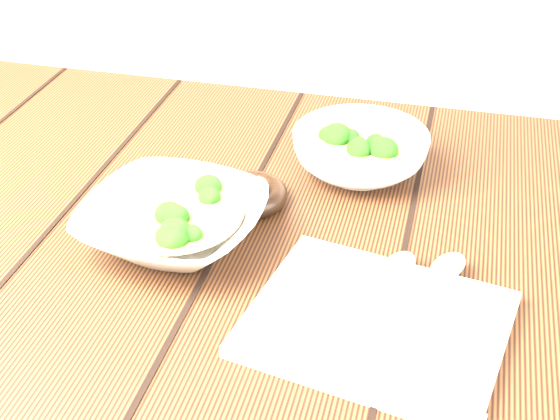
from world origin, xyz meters
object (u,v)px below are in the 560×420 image
at_px(soup_bowl_back, 360,151).
at_px(napkin, 377,324).
at_px(soup_bowl_front, 173,221).
at_px(table, 244,321).
at_px(trivet, 249,195).

relative_size(soup_bowl_back, napkin, 0.85).
distance_m(soup_bowl_front, soup_bowl_back, 0.27).
bearing_deg(soup_bowl_front, table, 13.31).
bearing_deg(soup_bowl_front, trivet, 57.69).
relative_size(soup_bowl_front, napkin, 0.92).
bearing_deg(table, soup_bowl_back, 60.80).
bearing_deg(trivet, soup_bowl_back, 42.67).
bearing_deg(soup_bowl_back, soup_bowl_front, -131.12).
xyz_separation_m(soup_bowl_front, soup_bowl_back, (0.18, 0.20, 0.00)).
height_order(soup_bowl_back, trivet, soup_bowl_back).
bearing_deg(napkin, soup_bowl_front, 169.63).
xyz_separation_m(trivet, napkin, (0.18, -0.19, -0.00)).
xyz_separation_m(soup_bowl_front, trivet, (0.06, 0.09, -0.01)).
xyz_separation_m(table, soup_bowl_front, (-0.07, -0.02, 0.15)).
distance_m(soup_bowl_front, napkin, 0.26).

